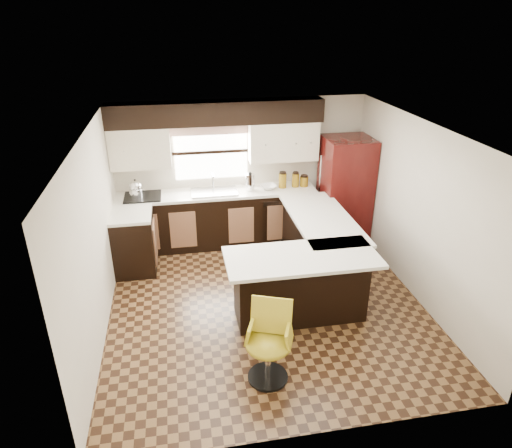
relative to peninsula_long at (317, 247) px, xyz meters
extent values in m
plane|color=#49301A|center=(-0.90, -0.62, -0.45)|extent=(4.40, 4.40, 0.00)
plane|color=silver|center=(-0.90, -0.62, 1.95)|extent=(4.40, 4.40, 0.00)
plane|color=beige|center=(-0.90, 1.58, 0.75)|extent=(4.40, 0.00, 4.40)
plane|color=beige|center=(-0.90, -2.83, 0.75)|extent=(4.40, 0.00, 4.40)
plane|color=beige|center=(-3.00, -0.62, 0.75)|extent=(0.00, 4.40, 4.40)
plane|color=beige|center=(1.20, -0.62, 0.75)|extent=(0.00, 4.40, 4.40)
cube|color=black|center=(-1.35, 1.28, 0.00)|extent=(3.30, 0.60, 0.90)
cube|color=black|center=(-2.70, 0.62, 0.00)|extent=(0.60, 0.70, 0.90)
cube|color=silver|center=(-1.35, 1.28, 0.47)|extent=(3.30, 0.60, 0.04)
cube|color=silver|center=(-2.70, 0.62, 0.47)|extent=(0.60, 0.70, 0.04)
cube|color=black|center=(-1.30, 1.40, 1.77)|extent=(3.40, 0.35, 0.36)
cube|color=beige|center=(-2.52, 1.40, 1.27)|extent=(0.94, 0.35, 0.64)
cube|color=beige|center=(-0.22, 1.40, 1.27)|extent=(1.14, 0.35, 0.64)
cube|color=white|center=(-1.40, 1.56, 1.10)|extent=(1.20, 0.02, 0.90)
cube|color=#D19B93|center=(-1.40, 1.52, 1.49)|extent=(1.30, 0.06, 0.18)
cube|color=#B2B2B7|center=(-1.40, 1.25, 0.51)|extent=(0.75, 0.45, 0.03)
cube|color=black|center=(-0.35, 0.99, -0.02)|extent=(0.58, 0.03, 0.78)
cube|color=black|center=(-2.55, 1.25, 0.51)|extent=(0.58, 0.50, 0.02)
cube|color=black|center=(0.00, 0.00, 0.00)|extent=(0.60, 1.95, 0.90)
cube|color=black|center=(-0.53, -0.97, 0.00)|extent=(1.65, 0.60, 0.90)
cube|color=silver|center=(0.05, 0.00, 0.47)|extent=(0.84, 1.95, 0.04)
cube|color=silver|center=(-0.55, -1.06, 0.47)|extent=(1.89, 0.84, 0.04)
cube|color=#3B0B09|center=(0.79, 1.07, 0.45)|extent=(0.77, 0.74, 1.81)
cylinder|color=silver|center=(-0.80, 1.28, 0.63)|extent=(0.15, 0.15, 0.28)
imported|color=white|center=(-0.49, 1.28, 0.53)|extent=(0.30, 0.30, 0.06)
cylinder|color=#7C5B0E|center=(-0.24, 1.30, 0.62)|extent=(0.13, 0.13, 0.25)
cylinder|color=#7C5B0E|center=(-0.01, 1.30, 0.61)|extent=(0.12, 0.12, 0.23)
cylinder|color=#7C5B0E|center=(0.14, 1.30, 0.58)|extent=(0.14, 0.14, 0.17)
camera|label=1|loc=(-1.96, -5.77, 3.22)|focal=32.00mm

